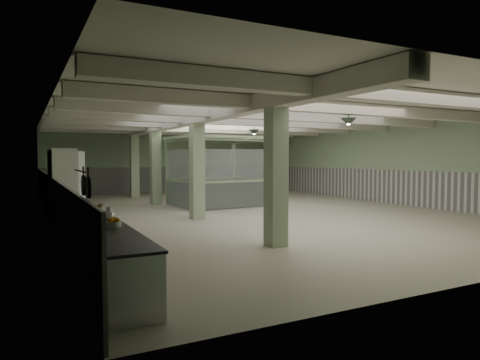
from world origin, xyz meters
name	(u,v)px	position (x,y,z in m)	size (l,w,h in m)	color
floor	(249,211)	(0.00, 0.00, 0.00)	(20.00, 20.00, 0.00)	beige
ceiling	(249,117)	(0.00, 0.00, 3.60)	(14.00, 20.00, 0.02)	white
wall_back	(169,162)	(0.00, 10.00, 1.80)	(14.00, 0.02, 3.60)	#9DB590
wall_left	(48,166)	(-7.00, 0.00, 1.80)	(0.02, 20.00, 3.60)	#9DB590
wall_right	(384,163)	(7.00, 0.00, 1.80)	(0.02, 20.00, 3.60)	#9DB590
wainscot_left	(50,200)	(-6.97, 0.00, 0.75)	(0.05, 19.90, 1.50)	silver
wainscot_right	(383,186)	(6.97, 0.00, 0.75)	(0.05, 19.90, 1.50)	silver
wainscot_back	(169,180)	(0.00, 9.97, 0.75)	(13.90, 0.05, 1.50)	silver
girder	(186,120)	(-2.50, 0.00, 3.38)	(0.45, 19.90, 0.40)	silver
beam_a	(407,96)	(0.00, -7.50, 3.42)	(13.90, 0.35, 0.32)	silver
beam_b	(334,108)	(0.00, -5.00, 3.42)	(13.90, 0.35, 0.32)	silver
beam_c	(285,116)	(0.00, -2.50, 3.42)	(13.90, 0.35, 0.32)	silver
beam_d	(249,121)	(0.00, 0.00, 3.42)	(13.90, 0.35, 0.32)	silver
beam_e	(222,126)	(0.00, 2.50, 3.42)	(13.90, 0.35, 0.32)	silver
beam_f	(200,129)	(0.00, 5.00, 3.42)	(13.90, 0.35, 0.32)	silver
beam_g	(183,132)	(0.00, 7.50, 3.42)	(13.90, 0.35, 0.32)	silver
column_a	(276,168)	(-2.50, -6.00, 1.80)	(0.42, 0.42, 3.60)	#B0C6A0
column_b	(197,165)	(-2.50, -1.00, 1.80)	(0.42, 0.42, 3.60)	#B0C6A0
column_c	(156,163)	(-2.50, 4.00, 1.80)	(0.42, 0.42, 3.60)	#B0C6A0
column_d	(134,162)	(-2.50, 8.00, 1.80)	(0.42, 0.42, 3.60)	#B0C6A0
hook_rail	(80,171)	(-6.93, -7.60, 1.85)	(0.02, 0.02, 1.20)	black
pendant_front	(348,122)	(0.50, -5.00, 3.05)	(0.44, 0.44, 0.22)	#304033
pendant_mid	(254,132)	(0.50, 0.50, 3.05)	(0.44, 0.44, 0.22)	#304033
pendant_back	(206,138)	(0.50, 5.50, 3.05)	(0.44, 0.44, 0.22)	#304033
prep_counter	(102,252)	(-6.54, -7.00, 0.46)	(0.83, 4.73, 0.91)	silver
pitcher_near	(100,216)	(-6.50, -6.61, 1.03)	(0.17, 0.20, 0.25)	silver
pitcher_far	(109,216)	(-6.38, -6.80, 1.05)	(0.20, 0.23, 0.29)	silver
veg_colander	(95,209)	(-6.38, -5.17, 0.99)	(0.40, 0.40, 0.18)	#45444A
orange_bowl	(113,225)	(-6.39, -7.23, 0.95)	(0.25, 0.25, 0.09)	#B2B2B7
skillet_near	(88,188)	(-6.88, -8.10, 1.63)	(0.31, 0.31, 0.04)	black
skillet_far	(84,185)	(-6.88, -7.58, 1.63)	(0.31, 0.31, 0.04)	black
walkin_cooler	(63,185)	(-6.62, -0.32, 1.21)	(1.03, 2.64, 2.42)	white
guard_booth	(216,160)	(-0.32, 2.35, 1.94)	(3.85, 3.33, 2.94)	#A2BA95
filing_cabinet	(260,191)	(1.72, 2.17, 0.56)	(0.36, 0.51, 1.11)	#4E5144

